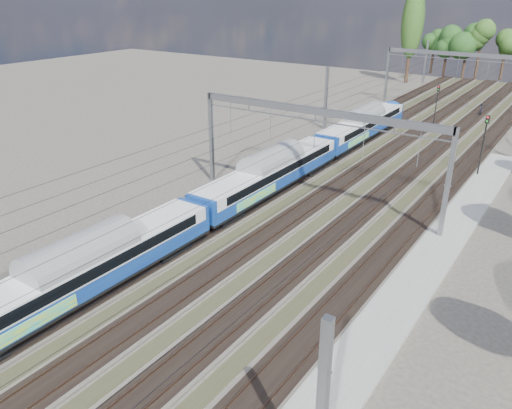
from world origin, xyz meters
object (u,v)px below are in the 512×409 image
Objects in this scene: signal_far at (484,139)px; signal_near at (437,102)px; emu_train at (269,170)px; worker at (481,110)px.

signal_near is at bearing 104.94° from signal_far.
emu_train is at bearing -147.06° from signal_far.
signal_near is 0.94× the size of signal_far.
worker is 13.11m from signal_near.
signal_near is (-3.71, -12.23, 2.90)m from worker.
signal_far reaches higher than emu_train.
worker is at bearing 86.50° from signal_far.
signal_far is at bearing -150.37° from worker.
emu_train is 9.94× the size of signal_far.
signal_near is (5.79, 33.38, 1.23)m from emu_train.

